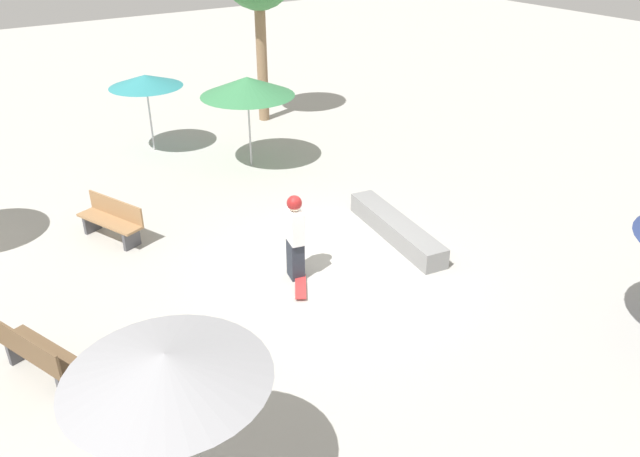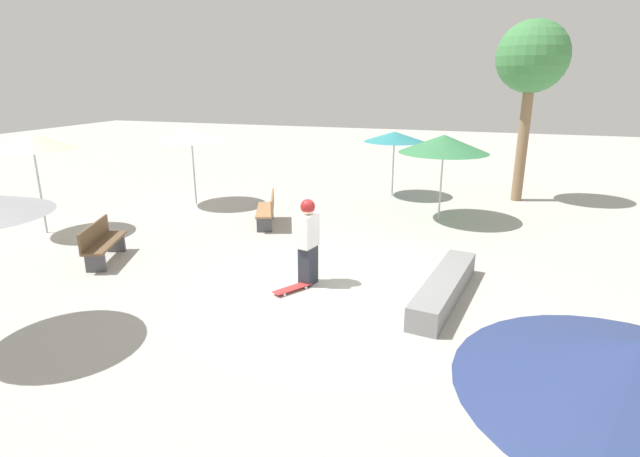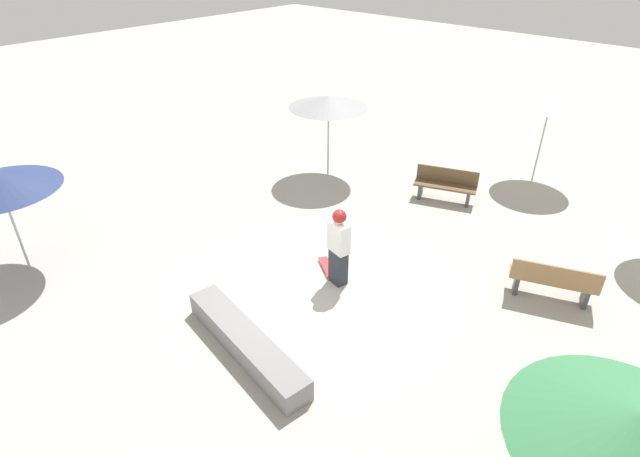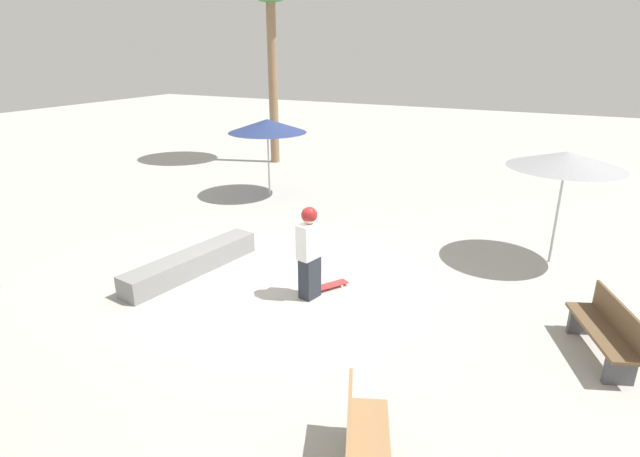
{
  "view_description": "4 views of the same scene",
  "coord_description": "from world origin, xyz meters",
  "px_view_note": "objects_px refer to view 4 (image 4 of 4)",
  "views": [
    {
      "loc": [
        6.0,
        8.37,
        6.38
      ],
      "look_at": [
        0.21,
        -0.23,
        0.83
      ],
      "focal_mm": 35.0,
      "sensor_mm": 36.0,
      "label": 1
    },
    {
      "loc": [
        -2.22,
        8.26,
        3.86
      ],
      "look_at": [
        0.55,
        -0.14,
        1.15
      ],
      "focal_mm": 28.0,
      "sensor_mm": 36.0,
      "label": 2
    },
    {
      "loc": [
        -5.51,
        -5.41,
        6.28
      ],
      "look_at": [
        0.78,
        0.31,
        1.09
      ],
      "focal_mm": 28.0,
      "sensor_mm": 36.0,
      "label": 3
    },
    {
      "loc": [
        4.52,
        -7.24,
        4.22
      ],
      "look_at": [
        0.76,
        0.3,
        1.14
      ],
      "focal_mm": 28.0,
      "sensor_mm": 36.0,
      "label": 4
    }
  ],
  "objects_px": {
    "skater_main": "(310,250)",
    "bench_far": "(607,331)",
    "bench_near": "(363,454)",
    "shade_umbrella_navy": "(267,126)",
    "concrete_ledge": "(192,263)",
    "shade_umbrella_grey": "(566,160)",
    "skateboard": "(328,286)"
  },
  "relations": [
    {
      "from": "skater_main",
      "to": "bench_far",
      "type": "distance_m",
      "value": 4.66
    },
    {
      "from": "bench_near",
      "to": "shade_umbrella_navy",
      "type": "bearing_deg",
      "value": -164.93
    },
    {
      "from": "skateboard",
      "to": "skater_main",
      "type": "bearing_deg",
      "value": -168.97
    },
    {
      "from": "skater_main",
      "to": "bench_near",
      "type": "xyz_separation_m",
      "value": [
        2.37,
        -3.41,
        -0.48
      ]
    },
    {
      "from": "skateboard",
      "to": "bench_near",
      "type": "height_order",
      "value": "bench_near"
    },
    {
      "from": "bench_far",
      "to": "shade_umbrella_grey",
      "type": "height_order",
      "value": "shade_umbrella_grey"
    },
    {
      "from": "shade_umbrella_grey",
      "to": "shade_umbrella_navy",
      "type": "distance_m",
      "value": 7.99
    },
    {
      "from": "bench_far",
      "to": "shade_umbrella_navy",
      "type": "relative_size",
      "value": 0.73
    },
    {
      "from": "shade_umbrella_navy",
      "to": "bench_near",
      "type": "bearing_deg",
      "value": -53.16
    },
    {
      "from": "concrete_ledge",
      "to": "bench_far",
      "type": "relative_size",
      "value": 1.88
    },
    {
      "from": "skateboard",
      "to": "concrete_ledge",
      "type": "distance_m",
      "value": 2.78
    },
    {
      "from": "shade_umbrella_navy",
      "to": "bench_far",
      "type": "bearing_deg",
      "value": -29.64
    },
    {
      "from": "skateboard",
      "to": "concrete_ledge",
      "type": "relative_size",
      "value": 0.25
    },
    {
      "from": "concrete_ledge",
      "to": "bench_near",
      "type": "distance_m",
      "value": 5.93
    },
    {
      "from": "bench_far",
      "to": "shade_umbrella_navy",
      "type": "xyz_separation_m",
      "value": [
        -8.7,
        4.95,
        1.65
      ]
    },
    {
      "from": "skater_main",
      "to": "bench_far",
      "type": "xyz_separation_m",
      "value": [
        4.63,
        0.24,
        -0.48
      ]
    },
    {
      "from": "shade_umbrella_grey",
      "to": "concrete_ledge",
      "type": "bearing_deg",
      "value": -149.5
    },
    {
      "from": "skater_main",
      "to": "bench_near",
      "type": "bearing_deg",
      "value": -132.65
    },
    {
      "from": "skateboard",
      "to": "shade_umbrella_grey",
      "type": "bearing_deg",
      "value": -16.67
    },
    {
      "from": "bench_near",
      "to": "shade_umbrella_navy",
      "type": "relative_size",
      "value": 0.73
    },
    {
      "from": "concrete_ledge",
      "to": "bench_far",
      "type": "distance_m",
      "value": 7.2
    },
    {
      "from": "concrete_ledge",
      "to": "shade_umbrella_navy",
      "type": "relative_size",
      "value": 1.37
    },
    {
      "from": "bench_near",
      "to": "shade_umbrella_navy",
      "type": "xyz_separation_m",
      "value": [
        -6.44,
        8.6,
        1.65
      ]
    },
    {
      "from": "shade_umbrella_navy",
      "to": "concrete_ledge",
      "type": "bearing_deg",
      "value": -74.1
    },
    {
      "from": "shade_umbrella_grey",
      "to": "shade_umbrella_navy",
      "type": "height_order",
      "value": "shade_umbrella_grey"
    },
    {
      "from": "skateboard",
      "to": "shade_umbrella_grey",
      "type": "distance_m",
      "value": 5.23
    },
    {
      "from": "bench_near",
      "to": "shade_umbrella_grey",
      "type": "bearing_deg",
      "value": 147.08
    },
    {
      "from": "bench_far",
      "to": "shade_umbrella_navy",
      "type": "bearing_deg",
      "value": 39.03
    },
    {
      "from": "bench_far",
      "to": "shade_umbrella_grey",
      "type": "xyz_separation_m",
      "value": [
        -0.87,
        3.35,
        1.73
      ]
    },
    {
      "from": "concrete_ledge",
      "to": "bench_near",
      "type": "relative_size",
      "value": 1.88
    },
    {
      "from": "skater_main",
      "to": "bench_far",
      "type": "height_order",
      "value": "skater_main"
    },
    {
      "from": "concrete_ledge",
      "to": "shade_umbrella_navy",
      "type": "bearing_deg",
      "value": 105.9
    }
  ]
}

